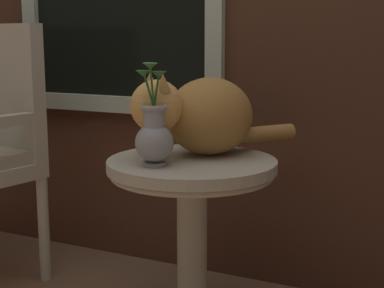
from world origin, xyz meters
name	(u,v)px	position (x,y,z in m)	size (l,w,h in m)	color
wicker_side_table	(192,212)	(0.23, 0.16, 0.41)	(0.54, 0.54, 0.58)	#B2A893
cat	(202,115)	(0.23, 0.24, 0.72)	(0.41, 0.53, 0.27)	#AD7A3D
pewter_vase_with_ivy	(154,135)	(0.17, 0.03, 0.68)	(0.12, 0.12, 0.31)	#99999E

